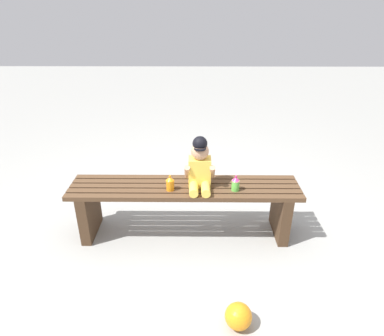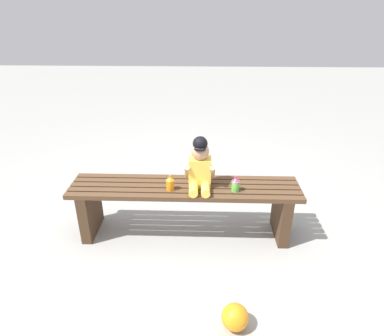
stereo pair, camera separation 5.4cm
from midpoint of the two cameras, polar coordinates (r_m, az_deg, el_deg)
name	(u,v)px [view 1 (the left image)]	position (r m, az deg, el deg)	size (l,w,h in m)	color
ground_plane	(185,232)	(2.88, -1.73, -10.84)	(16.00, 16.00, 0.00)	#999993
park_bench	(185,201)	(2.70, -1.81, -5.64)	(1.79, 0.37, 0.45)	#513823
child_figure	(200,166)	(2.54, 0.71, 0.40)	(0.23, 0.27, 0.40)	#F2C64C
sippy_cup_left	(170,183)	(2.55, -4.34, -2.59)	(0.06, 0.06, 0.12)	orange
sippy_cup_right	(236,183)	(2.56, 6.79, -2.62)	(0.06, 0.06, 0.12)	#66CC4C
toy_ball	(238,316)	(2.17, 7.09, -23.66)	(0.16, 0.16, 0.16)	orange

